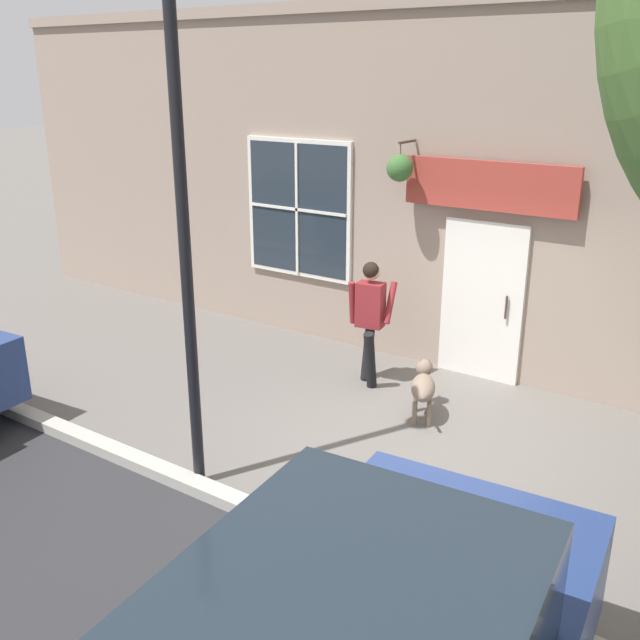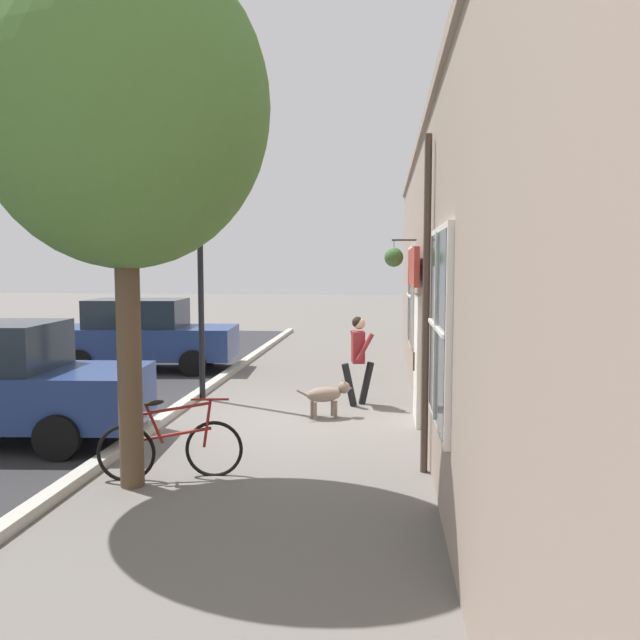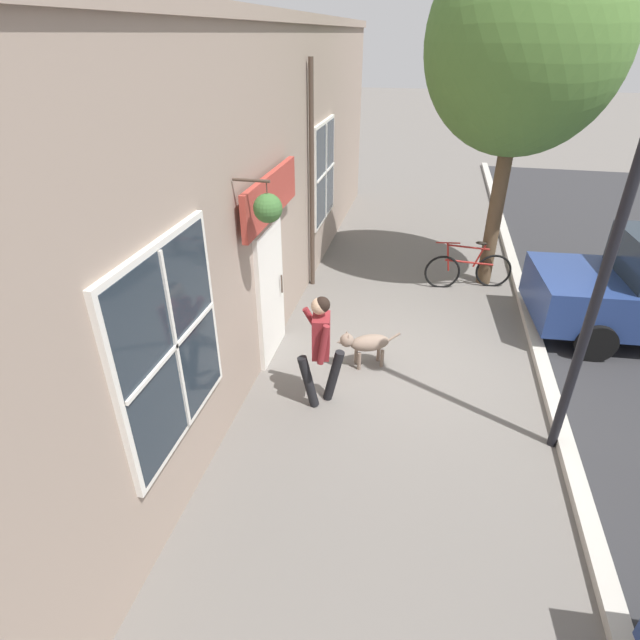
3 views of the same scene
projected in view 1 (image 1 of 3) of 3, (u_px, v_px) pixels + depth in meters
ground_plane at (420, 447)px, 7.76m from camera, size 90.00×90.00×0.00m
storefront_facade at (514, 198)px, 8.80m from camera, size 0.95×18.00×4.76m
pedestrian_walking at (370, 312)px, 9.03m from camera, size 0.61×0.55×1.65m
dog_on_leash at (423, 385)px, 8.32m from camera, size 0.94×0.52×0.63m
street_lamp at (178, 144)px, 6.02m from camera, size 0.32×0.32×5.07m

